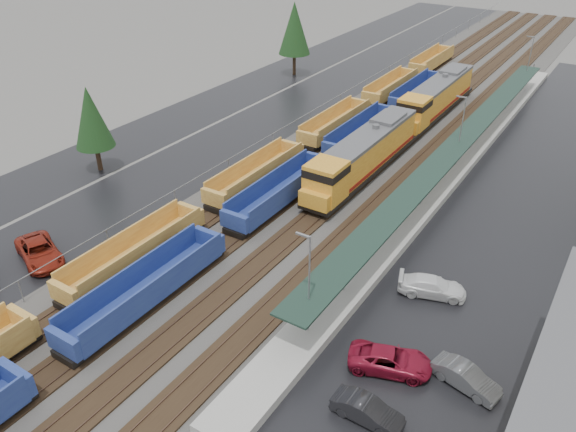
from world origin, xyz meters
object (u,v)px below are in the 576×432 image
(parked_car_east_a, at_px, (367,411))
(parked_car_west_c, at_px, (40,252))
(locomotive_lead, at_px, (362,156))
(parked_car_east_e, at_px, (466,378))
(well_string_yellow, at_px, (257,175))
(parked_car_east_b, at_px, (390,360))
(well_string_blue, at_px, (223,234))
(locomotive_trail, at_px, (435,98))
(parked_car_east_c, at_px, (432,287))

(parked_car_east_a, bearing_deg, parked_car_west_c, 90.32)
(locomotive_lead, height_order, parked_car_east_e, locomotive_lead)
(well_string_yellow, relative_size, parked_car_east_b, 21.73)
(well_string_yellow, bearing_deg, well_string_blue, -69.01)
(well_string_blue, height_order, parked_car_east_e, well_string_blue)
(locomotive_trail, distance_m, parked_car_east_a, 49.85)
(well_string_yellow, xyz_separation_m, parked_car_west_c, (-7.03, -19.86, -0.38))
(locomotive_lead, height_order, parked_car_east_a, locomotive_lead)
(parked_car_east_a, bearing_deg, well_string_yellow, 47.83)
(parked_car_east_c, relative_size, parked_car_east_e, 1.17)
(well_string_blue, relative_size, parked_car_east_c, 20.66)
(well_string_blue, bearing_deg, parked_car_east_a, -28.03)
(parked_car_east_a, height_order, parked_car_east_c, parked_car_east_c)
(parked_car_east_b, distance_m, parked_car_east_e, 4.53)
(locomotive_lead, relative_size, parked_car_west_c, 3.61)
(well_string_blue, xyz_separation_m, parked_car_east_c, (16.79, 3.27, -0.51))
(parked_car_east_b, bearing_deg, parked_car_east_e, -93.95)
(locomotive_lead, xyz_separation_m, parked_car_east_b, (13.20, -22.68, -1.81))
(locomotive_trail, bearing_deg, parked_car_east_b, -73.18)
(locomotive_trail, height_order, well_string_blue, locomotive_trail)
(well_string_yellow, distance_m, parked_car_west_c, 21.08)
(parked_car_west_c, bearing_deg, locomotive_trail, 3.74)
(parked_car_east_c, bearing_deg, parked_car_east_a, 165.49)
(parked_car_west_c, distance_m, parked_car_east_c, 30.59)
(well_string_blue, distance_m, parked_car_west_c, 14.53)
(locomotive_trail, relative_size, well_string_blue, 0.21)
(locomotive_trail, bearing_deg, parked_car_west_c, -107.42)
(locomotive_lead, distance_m, parked_car_west_c, 30.88)
(parked_car_west_c, height_order, parked_car_east_a, parked_car_west_c)
(well_string_yellow, bearing_deg, parked_car_east_c, -18.98)
(parked_car_west_c, bearing_deg, parked_car_east_b, -60.31)
(locomotive_trail, xyz_separation_m, well_string_blue, (-4.00, -38.48, -1.30))
(parked_car_west_c, distance_m, parked_car_east_a, 28.73)
(parked_car_east_a, relative_size, parked_car_east_e, 0.99)
(well_string_yellow, distance_m, parked_car_east_b, 26.35)
(parked_car_east_e, bearing_deg, locomotive_trail, 35.44)
(parked_car_east_a, distance_m, parked_car_east_e, 6.63)
(parked_car_east_b, distance_m, parked_car_east_c, 8.49)
(parked_car_east_c, bearing_deg, well_string_yellow, 52.42)
(well_string_blue, bearing_deg, parked_car_west_c, -139.45)
(locomotive_trail, bearing_deg, parked_car_east_c, -70.03)
(locomotive_trail, relative_size, parked_car_east_a, 5.07)
(well_string_yellow, height_order, parked_car_east_e, well_string_yellow)
(parked_car_west_c, xyz_separation_m, parked_car_east_c, (27.83, 12.71, -0.10))
(well_string_blue, relative_size, parked_car_west_c, 17.38)
(locomotive_trail, height_order, parked_car_east_b, locomotive_trail)
(parked_car_west_c, distance_m, parked_car_east_e, 33.06)
(locomotive_lead, distance_m, parked_car_east_c, 19.20)
(parked_car_west_c, xyz_separation_m, parked_car_east_e, (32.62, 5.39, -0.12))
(locomotive_trail, distance_m, parked_car_west_c, 50.25)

